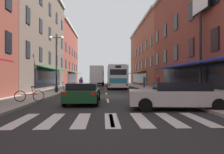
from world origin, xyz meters
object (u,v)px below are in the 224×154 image
(pedestrian_near, at_px, (144,81))
(box_truck, at_px, (97,76))
(bicycle_mid, at_px, (29,96))
(transit_bus, at_px, (116,77))
(motorcycle_rider, at_px, (81,88))
(sedan_mid, at_px, (178,95))
(billboard_sign, at_px, (200,18))
(sedan_near, at_px, (83,93))
(street_lamp_twin, at_px, (56,61))
(bicycle_near, at_px, (61,87))
(pedestrian_mid, at_px, (158,83))

(pedestrian_near, bearing_deg, box_truck, 57.39)
(bicycle_mid, bearing_deg, transit_bus, 71.24)
(box_truck, relative_size, motorcycle_rider, 3.46)
(sedan_mid, relative_size, pedestrian_near, 2.74)
(billboard_sign, distance_m, box_truck, 27.38)
(bicycle_mid, bearing_deg, sedan_near, 4.54)
(street_lamp_twin, bearing_deg, bicycle_mid, -88.70)
(bicycle_near, xyz_separation_m, bicycle_mid, (0.34, -11.07, 0.00))
(bicycle_mid, bearing_deg, motorcycle_rider, 62.44)
(transit_bus, distance_m, bicycle_near, 10.25)
(billboard_sign, xyz_separation_m, box_truck, (-8.51, 25.69, -4.14))
(sedan_near, relative_size, bicycle_mid, 2.63)
(bicycle_near, bearing_deg, street_lamp_twin, -87.03)
(box_truck, height_order, bicycle_mid, box_truck)
(billboard_sign, distance_m, bicycle_near, 15.71)
(motorcycle_rider, xyz_separation_m, bicycle_near, (-2.90, 6.17, -0.21))
(street_lamp_twin, bearing_deg, bicycle_near, 92.97)
(bicycle_mid, xyz_separation_m, street_lamp_twin, (-0.18, 7.93, 2.70))
(box_truck, xyz_separation_m, pedestrian_mid, (6.58, -20.62, -0.95))
(bicycle_near, distance_m, pedestrian_near, 13.22)
(bicycle_mid, distance_m, pedestrian_near, 21.28)
(transit_bus, height_order, street_lamp_twin, street_lamp_twin)
(billboard_sign, bearing_deg, pedestrian_mid, 110.77)
(billboard_sign, bearing_deg, bicycle_near, 145.63)
(pedestrian_near, relative_size, street_lamp_twin, 0.32)
(billboard_sign, relative_size, sedan_near, 1.77)
(sedan_mid, bearing_deg, pedestrian_mid, 80.31)
(pedestrian_mid, bearing_deg, bicycle_mid, 127.22)
(box_truck, xyz_separation_m, street_lamp_twin, (-3.45, -20.54, 1.25))
(motorcycle_rider, xyz_separation_m, street_lamp_twin, (-2.74, 3.03, 2.49))
(box_truck, xyz_separation_m, pedestrian_near, (7.36, -10.05, -0.87))
(transit_bus, relative_size, pedestrian_near, 6.66)
(sedan_mid, xyz_separation_m, street_lamp_twin, (-8.26, 10.46, 2.50))
(pedestrian_mid, bearing_deg, pedestrian_near, -5.50)
(motorcycle_rider, bearing_deg, transit_bus, 74.62)
(sedan_near, relative_size, sedan_mid, 0.93)
(transit_bus, relative_size, motorcycle_rider, 5.65)
(billboard_sign, relative_size, motorcycle_rider, 3.82)
(bicycle_near, distance_m, street_lamp_twin, 4.14)
(sedan_near, distance_m, pedestrian_near, 19.64)
(box_truck, height_order, pedestrian_near, box_truck)
(transit_bus, bearing_deg, box_truck, 107.58)
(billboard_sign, relative_size, bicycle_near, 4.62)
(billboard_sign, xyz_separation_m, pedestrian_near, (-1.15, 15.64, -5.01))
(sedan_near, height_order, motorcycle_rider, motorcycle_rider)
(bicycle_mid, bearing_deg, sedan_mid, -17.36)
(motorcycle_rider, height_order, pedestrian_near, pedestrian_near)
(street_lamp_twin, bearing_deg, motorcycle_rider, -47.90)
(bicycle_near, relative_size, pedestrian_mid, 1.03)
(pedestrian_near, bearing_deg, billboard_sign, -154.63)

